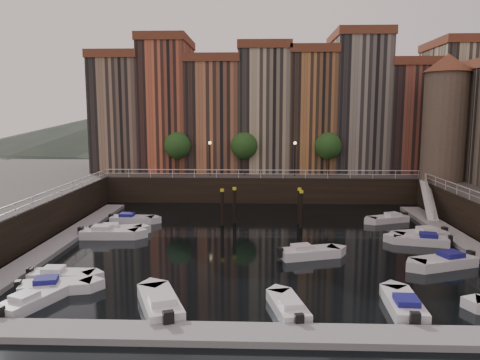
{
  "coord_description": "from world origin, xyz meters",
  "views": [
    {
      "loc": [
        -0.38,
        -37.65,
        10.47
      ],
      "look_at": [
        -1.95,
        4.0,
        4.49
      ],
      "focal_mm": 35.0,
      "sensor_mm": 36.0,
      "label": 1
    }
  ],
  "objects_px": {
    "gangway": "(428,198)",
    "boat_left_0": "(54,286)",
    "corner_tower": "(445,116)",
    "boat_left_2": "(108,233)",
    "boat_left_1": "(60,276)",
    "mooring_pilings": "(264,208)"
  },
  "relations": [
    {
      "from": "gangway",
      "to": "boat_left_0",
      "type": "relative_size",
      "value": 1.89
    },
    {
      "from": "boat_left_0",
      "to": "corner_tower",
      "type": "bearing_deg",
      "value": 26.29
    },
    {
      "from": "boat_left_2",
      "to": "boat_left_1",
      "type": "bearing_deg",
      "value": -90.85
    },
    {
      "from": "mooring_pilings",
      "to": "boat_left_1",
      "type": "bearing_deg",
      "value": -130.39
    },
    {
      "from": "corner_tower",
      "to": "boat_left_0",
      "type": "relative_size",
      "value": 3.14
    },
    {
      "from": "corner_tower",
      "to": "boat_left_0",
      "type": "bearing_deg",
      "value": -141.0
    },
    {
      "from": "corner_tower",
      "to": "gangway",
      "type": "relative_size",
      "value": 1.66
    },
    {
      "from": "boat_left_1",
      "to": "boat_left_2",
      "type": "bearing_deg",
      "value": 91.07
    },
    {
      "from": "mooring_pilings",
      "to": "boat_left_0",
      "type": "bearing_deg",
      "value": -126.25
    },
    {
      "from": "boat_left_1",
      "to": "boat_left_2",
      "type": "distance_m",
      "value": 10.27
    },
    {
      "from": "gangway",
      "to": "mooring_pilings",
      "type": "bearing_deg",
      "value": -164.99
    },
    {
      "from": "boat_left_0",
      "to": "gangway",
      "type": "bearing_deg",
      "value": 23.67
    },
    {
      "from": "mooring_pilings",
      "to": "boat_left_1",
      "type": "relative_size",
      "value": 1.85
    },
    {
      "from": "gangway",
      "to": "boat_left_1",
      "type": "bearing_deg",
      "value": -146.43
    },
    {
      "from": "corner_tower",
      "to": "gangway",
      "type": "xyz_separation_m",
      "value": [
        -2.9,
        -4.5,
        -8.28
      ]
    },
    {
      "from": "boat_left_0",
      "to": "boat_left_2",
      "type": "relative_size",
      "value": 0.88
    },
    {
      "from": "mooring_pilings",
      "to": "boat_left_1",
      "type": "xyz_separation_m",
      "value": [
        -13.02,
        -15.3,
        -1.33
      ]
    },
    {
      "from": "corner_tower",
      "to": "boat_left_1",
      "type": "distance_m",
      "value": 41.98
    },
    {
      "from": "corner_tower",
      "to": "gangway",
      "type": "bearing_deg",
      "value": -122.8
    },
    {
      "from": "gangway",
      "to": "boat_left_2",
      "type": "xyz_separation_m",
      "value": [
        -30.1,
        -9.56,
        -1.53
      ]
    },
    {
      "from": "gangway",
      "to": "mooring_pilings",
      "type": "height_order",
      "value": "gangway"
    },
    {
      "from": "mooring_pilings",
      "to": "boat_left_2",
      "type": "relative_size",
      "value": 1.53
    }
  ]
}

